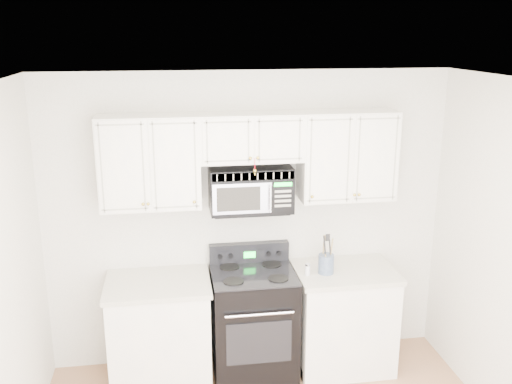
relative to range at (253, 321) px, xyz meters
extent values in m
cube|color=white|center=(0.00, -1.45, 2.12)|extent=(3.50, 3.50, 0.01)
cube|color=white|center=(0.00, 0.30, 0.82)|extent=(3.50, 0.01, 2.60)
cube|color=white|center=(-0.80, -0.02, -0.04)|extent=(0.82, 0.63, 0.88)
cube|color=beige|center=(-0.80, -0.02, 0.42)|extent=(0.86, 0.65, 0.04)
cube|color=black|center=(-0.80, 0.02, -0.43)|extent=(0.82, 0.55, 0.10)
cube|color=white|center=(0.80, -0.02, -0.04)|extent=(0.82, 0.63, 0.88)
cube|color=beige|center=(0.80, -0.02, 0.42)|extent=(0.86, 0.65, 0.04)
cube|color=black|center=(0.80, 0.02, -0.43)|extent=(0.82, 0.55, 0.10)
cube|color=black|center=(0.00, 0.00, -0.02)|extent=(0.71, 0.60, 0.92)
cube|color=black|center=(0.00, -0.31, -0.03)|extent=(0.54, 0.01, 0.37)
cylinder|color=silver|center=(0.00, -0.34, 0.24)|extent=(0.56, 0.02, 0.02)
cube|color=black|center=(0.00, 0.00, 0.44)|extent=(0.71, 0.60, 0.02)
cube|color=black|center=(0.00, 0.26, 0.53)|extent=(0.71, 0.08, 0.19)
cube|color=#0BF231|center=(0.00, 0.21, 0.53)|extent=(0.10, 0.00, 0.06)
cube|color=white|center=(-0.82, 0.13, 1.41)|extent=(0.80, 0.33, 0.75)
cube|color=white|center=(0.82, 0.13, 1.41)|extent=(0.80, 0.33, 0.75)
cube|color=white|center=(0.00, 0.13, 1.59)|extent=(0.84, 0.33, 0.39)
sphere|color=gold|center=(-0.84, -0.06, 1.12)|extent=(0.03, 0.03, 0.03)
sphere|color=gold|center=(-0.48, -0.06, 1.12)|extent=(0.03, 0.03, 0.03)
sphere|color=gold|center=(0.48, -0.06, 1.12)|extent=(0.03, 0.03, 0.03)
sphere|color=gold|center=(0.84, -0.06, 1.12)|extent=(0.03, 0.03, 0.03)
sphere|color=gold|center=(-0.03, -0.06, 1.46)|extent=(0.03, 0.03, 0.03)
sphere|color=gold|center=(0.03, -0.06, 1.46)|extent=(0.03, 0.03, 0.03)
cylinder|color=red|center=(0.01, -0.06, 1.41)|extent=(0.01, 0.00, 0.10)
sphere|color=gold|center=(0.01, -0.06, 1.35)|extent=(0.03, 0.03, 0.03)
cube|color=black|center=(0.00, 0.13, 1.16)|extent=(0.68, 0.34, 0.38)
cube|color=#9B998E|center=(0.00, -0.04, 1.30)|extent=(0.66, 0.01, 0.07)
cube|color=#9A99A8|center=(-0.10, -0.05, 1.12)|extent=(0.48, 0.01, 0.25)
cube|color=black|center=(-0.13, -0.05, 1.12)|extent=(0.35, 0.01, 0.20)
cube|color=black|center=(0.24, -0.05, 1.12)|extent=(0.19, 0.01, 0.25)
cube|color=#0BF231|center=(0.24, -0.06, 1.23)|extent=(0.15, 0.00, 0.03)
cylinder|color=silver|center=(0.13, -0.08, 1.12)|extent=(0.02, 0.02, 0.22)
cylinder|color=slate|center=(0.61, -0.06, 0.52)|extent=(0.13, 0.13, 0.17)
cylinder|color=#967E4E|center=(0.65, -0.06, 0.60)|extent=(0.01, 0.01, 0.29)
cylinder|color=black|center=(0.60, -0.03, 0.61)|extent=(0.01, 0.01, 0.31)
cylinder|color=#967E4E|center=(0.60, -0.10, 0.62)|extent=(0.01, 0.01, 0.33)
cylinder|color=black|center=(0.65, -0.06, 0.60)|extent=(0.01, 0.01, 0.29)
cylinder|color=#967E4E|center=(0.60, -0.03, 0.61)|extent=(0.01, 0.01, 0.31)
cylinder|color=black|center=(0.60, -0.10, 0.62)|extent=(0.01, 0.01, 0.33)
cylinder|color=silver|center=(0.45, -0.08, 0.48)|extent=(0.04, 0.04, 0.09)
cylinder|color=silver|center=(0.45, -0.08, 0.53)|extent=(0.04, 0.04, 0.02)
cylinder|color=silver|center=(0.59, -0.09, 0.47)|extent=(0.04, 0.04, 0.08)
cylinder|color=silver|center=(0.59, -0.09, 0.52)|extent=(0.04, 0.04, 0.01)
camera|label=1|loc=(-0.66, -4.40, 2.43)|focal=40.00mm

